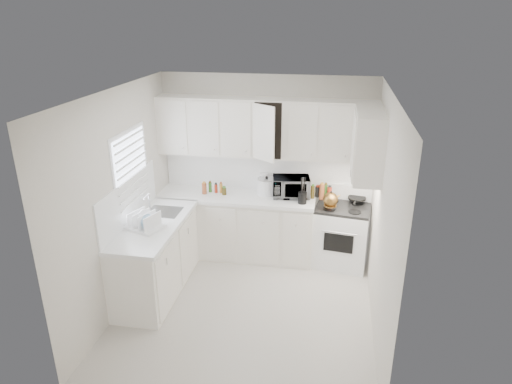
% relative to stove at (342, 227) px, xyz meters
% --- Properties ---
extents(floor, '(3.20, 3.20, 0.00)m').
position_rel_stove_xyz_m(floor, '(-1.12, -1.29, -0.56)').
color(floor, beige).
rests_on(floor, ground).
extents(ceiling, '(3.20, 3.20, 0.00)m').
position_rel_stove_xyz_m(ceiling, '(-1.12, -1.29, 2.04)').
color(ceiling, white).
rests_on(ceiling, ground).
extents(wall_back, '(3.00, 0.00, 3.00)m').
position_rel_stove_xyz_m(wall_back, '(-1.12, 0.31, 0.74)').
color(wall_back, silver).
rests_on(wall_back, ground).
extents(wall_front, '(3.00, 0.00, 3.00)m').
position_rel_stove_xyz_m(wall_front, '(-1.12, -2.89, 0.74)').
color(wall_front, silver).
rests_on(wall_front, ground).
extents(wall_left, '(0.00, 3.20, 3.20)m').
position_rel_stove_xyz_m(wall_left, '(-2.62, -1.29, 0.74)').
color(wall_left, silver).
rests_on(wall_left, ground).
extents(wall_right, '(0.00, 3.20, 3.20)m').
position_rel_stove_xyz_m(wall_right, '(0.38, -1.29, 0.74)').
color(wall_right, silver).
rests_on(wall_right, ground).
extents(window_blinds, '(0.06, 0.96, 1.06)m').
position_rel_stove_xyz_m(window_blinds, '(-2.60, -0.94, 0.99)').
color(window_blinds, white).
rests_on(window_blinds, wall_left).
extents(lower_cabinets_back, '(2.22, 0.60, 0.90)m').
position_rel_stove_xyz_m(lower_cabinets_back, '(-1.51, 0.01, -0.11)').
color(lower_cabinets_back, silver).
rests_on(lower_cabinets_back, floor).
extents(lower_cabinets_left, '(0.60, 1.60, 0.90)m').
position_rel_stove_xyz_m(lower_cabinets_left, '(-2.32, -1.09, -0.11)').
color(lower_cabinets_left, silver).
rests_on(lower_cabinets_left, floor).
extents(countertop_back, '(2.24, 0.64, 0.05)m').
position_rel_stove_xyz_m(countertop_back, '(-1.51, -0.00, 0.36)').
color(countertop_back, white).
rests_on(countertop_back, lower_cabinets_back).
extents(countertop_left, '(0.64, 1.62, 0.05)m').
position_rel_stove_xyz_m(countertop_left, '(-2.31, -1.09, 0.36)').
color(countertop_left, white).
rests_on(countertop_left, lower_cabinets_left).
extents(backsplash_back, '(2.98, 0.02, 0.55)m').
position_rel_stove_xyz_m(backsplash_back, '(-1.12, 0.30, 0.66)').
color(backsplash_back, white).
rests_on(backsplash_back, wall_back).
extents(backsplash_left, '(0.02, 1.60, 0.55)m').
position_rel_stove_xyz_m(backsplash_left, '(-2.61, -1.09, 0.66)').
color(backsplash_left, white).
rests_on(backsplash_left, wall_left).
extents(upper_cabinets_back, '(3.00, 0.33, 0.80)m').
position_rel_stove_xyz_m(upper_cabinets_back, '(-1.12, 0.14, 0.94)').
color(upper_cabinets_back, silver).
rests_on(upper_cabinets_back, wall_back).
extents(upper_cabinets_right, '(0.33, 0.90, 0.80)m').
position_rel_stove_xyz_m(upper_cabinets_right, '(0.22, -0.47, 0.94)').
color(upper_cabinets_right, silver).
rests_on(upper_cabinets_right, wall_right).
extents(sink, '(0.42, 0.38, 0.30)m').
position_rel_stove_xyz_m(sink, '(-2.31, -0.74, 0.51)').
color(sink, gray).
rests_on(sink, countertop_left).
extents(stove, '(0.81, 0.69, 1.13)m').
position_rel_stove_xyz_m(stove, '(0.00, 0.00, 0.00)').
color(stove, white).
rests_on(stove, floor).
extents(tea_kettle, '(0.30, 0.27, 0.23)m').
position_rel_stove_xyz_m(tea_kettle, '(-0.18, -0.16, 0.49)').
color(tea_kettle, olive).
rests_on(tea_kettle, stove).
extents(frying_pan, '(0.32, 0.46, 0.04)m').
position_rel_stove_xyz_m(frying_pan, '(0.18, 0.16, 0.40)').
color(frying_pan, black).
rests_on(frying_pan, stove).
extents(microwave, '(0.55, 0.36, 0.34)m').
position_rel_stove_xyz_m(microwave, '(-0.74, 0.09, 0.56)').
color(microwave, gray).
rests_on(microwave, countertop_back).
extents(rice_cooker, '(0.33, 0.33, 0.27)m').
position_rel_stove_xyz_m(rice_cooker, '(-1.09, 0.11, 0.52)').
color(rice_cooker, white).
rests_on(rice_cooker, countertop_back).
extents(paper_towel, '(0.12, 0.12, 0.27)m').
position_rel_stove_xyz_m(paper_towel, '(-1.14, 0.23, 0.52)').
color(paper_towel, white).
rests_on(paper_towel, countertop_back).
extents(utensil_crock, '(0.15, 0.15, 0.38)m').
position_rel_stove_xyz_m(utensil_crock, '(-0.56, -0.14, 0.58)').
color(utensil_crock, black).
rests_on(utensil_crock, countertop_back).
extents(dish_rack, '(0.51, 0.45, 0.24)m').
position_rel_stove_xyz_m(dish_rack, '(-2.37, -1.24, 0.50)').
color(dish_rack, white).
rests_on(dish_rack, countertop_left).
extents(spice_left_0, '(0.06, 0.06, 0.13)m').
position_rel_stove_xyz_m(spice_left_0, '(-1.97, 0.13, 0.45)').
color(spice_left_0, '#9F4F2B').
rests_on(spice_left_0, countertop_back).
extents(spice_left_1, '(0.06, 0.06, 0.13)m').
position_rel_stove_xyz_m(spice_left_1, '(-1.89, 0.04, 0.45)').
color(spice_left_1, '#3E7C29').
rests_on(spice_left_1, countertop_back).
extents(spice_left_2, '(0.06, 0.06, 0.13)m').
position_rel_stove_xyz_m(spice_left_2, '(-1.82, 0.13, 0.45)').
color(spice_left_2, '#A52916').
rests_on(spice_left_2, countertop_back).
extents(spice_left_3, '(0.06, 0.06, 0.13)m').
position_rel_stove_xyz_m(spice_left_3, '(-1.74, 0.04, 0.45)').
color(spice_left_3, '#CA842F').
rests_on(spice_left_3, countertop_back).
extents(spice_left_4, '(0.06, 0.06, 0.13)m').
position_rel_stove_xyz_m(spice_left_4, '(-1.67, 0.13, 0.45)').
color(spice_left_4, '#4D3E16').
rests_on(spice_left_4, countertop_back).
extents(sauce_right_0, '(0.06, 0.06, 0.19)m').
position_rel_stove_xyz_m(sauce_right_0, '(-0.54, 0.17, 0.48)').
color(sauce_right_0, '#A52916').
rests_on(sauce_right_0, countertop_back).
extents(sauce_right_1, '(0.06, 0.06, 0.19)m').
position_rel_stove_xyz_m(sauce_right_1, '(-0.48, 0.11, 0.48)').
color(sauce_right_1, '#CA842F').
rests_on(sauce_right_1, countertop_back).
extents(sauce_right_2, '(0.06, 0.06, 0.19)m').
position_rel_stove_xyz_m(sauce_right_2, '(-0.43, 0.17, 0.48)').
color(sauce_right_2, '#4D3E16').
rests_on(sauce_right_2, countertop_back).
extents(sauce_right_3, '(0.06, 0.06, 0.19)m').
position_rel_stove_xyz_m(sauce_right_3, '(-0.37, 0.11, 0.48)').
color(sauce_right_3, black).
rests_on(sauce_right_3, countertop_back).
extents(sauce_right_4, '(0.06, 0.06, 0.19)m').
position_rel_stove_xyz_m(sauce_right_4, '(-0.32, 0.17, 0.48)').
color(sauce_right_4, '#9F4F2B').
rests_on(sauce_right_4, countertop_back).
extents(sauce_right_5, '(0.06, 0.06, 0.19)m').
position_rel_stove_xyz_m(sauce_right_5, '(-0.26, 0.11, 0.48)').
color(sauce_right_5, '#3E7C29').
rests_on(sauce_right_5, countertop_back).
extents(sauce_right_6, '(0.06, 0.06, 0.19)m').
position_rel_stove_xyz_m(sauce_right_6, '(-0.21, 0.17, 0.48)').
color(sauce_right_6, '#A52916').
rests_on(sauce_right_6, countertop_back).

